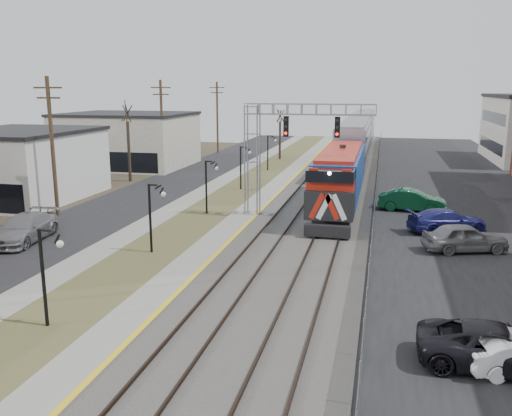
% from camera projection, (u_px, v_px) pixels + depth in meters
% --- Properties ---
extents(street_west, '(7.00, 120.00, 0.04)m').
position_uv_depth(street_west, '(152.00, 192.00, 48.64)').
color(street_west, black).
rests_on(street_west, ground).
extents(sidewalk, '(2.00, 120.00, 0.08)m').
position_uv_depth(sidewalk, '(199.00, 194.00, 47.64)').
color(sidewalk, gray).
rests_on(sidewalk, ground).
extents(grass_median, '(4.00, 120.00, 0.06)m').
position_uv_depth(grass_median, '(232.00, 196.00, 46.98)').
color(grass_median, brown).
rests_on(grass_median, ground).
extents(platform, '(2.00, 120.00, 0.24)m').
position_uv_depth(platform, '(266.00, 196.00, 46.29)').
color(platform, gray).
rests_on(platform, ground).
extents(ballast_bed, '(8.00, 120.00, 0.20)m').
position_uv_depth(ballast_bed, '(324.00, 199.00, 45.19)').
color(ballast_bed, '#595651').
rests_on(ballast_bed, ground).
extents(parking_lot, '(16.00, 120.00, 0.04)m').
position_uv_depth(parking_lot, '(477.00, 207.00, 42.54)').
color(parking_lot, black).
rests_on(parking_lot, ground).
extents(platform_edge, '(0.24, 120.00, 0.01)m').
position_uv_depth(platform_edge, '(276.00, 195.00, 46.07)').
color(platform_edge, gold).
rests_on(platform_edge, platform).
extents(track_near, '(1.58, 120.00, 0.15)m').
position_uv_depth(track_near, '(301.00, 196.00, 45.59)').
color(track_near, '#2D2119').
rests_on(track_near, ballast_bed).
extents(track_far, '(1.58, 120.00, 0.15)m').
position_uv_depth(track_far, '(342.00, 198.00, 44.82)').
color(track_far, '#2D2119').
rests_on(track_far, ballast_bed).
extents(train, '(3.00, 63.05, 5.33)m').
position_uv_depth(train, '(356.00, 142.00, 63.67)').
color(train, '#1446A3').
rests_on(train, ground).
extents(signal_gantry, '(9.00, 1.07, 8.15)m').
position_uv_depth(signal_gantry, '(276.00, 140.00, 37.95)').
color(signal_gantry, gray).
rests_on(signal_gantry, ground).
extents(lampposts, '(0.14, 62.14, 4.00)m').
position_uv_depth(lampposts, '(152.00, 218.00, 30.66)').
color(lampposts, black).
rests_on(lampposts, ground).
extents(utility_poles, '(0.28, 80.28, 10.00)m').
position_uv_depth(utility_poles, '(52.00, 148.00, 38.72)').
color(utility_poles, '#4C3823').
rests_on(utility_poles, ground).
extents(fence, '(0.04, 120.00, 1.60)m').
position_uv_depth(fence, '(376.00, 193.00, 44.10)').
color(fence, gray).
rests_on(fence, ground).
extents(bare_trees, '(12.30, 42.30, 5.95)m').
position_uv_depth(bare_trees, '(156.00, 157.00, 52.04)').
color(bare_trees, '#382D23').
rests_on(bare_trees, ground).
extents(car_lot_c, '(5.36, 2.62, 1.47)m').
position_uv_depth(car_lot_c, '(498.00, 348.00, 18.00)').
color(car_lot_c, black).
rests_on(car_lot_c, ground).
extents(car_lot_d, '(5.53, 3.93, 1.49)m').
position_uv_depth(car_lot_d, '(447.00, 221.00, 35.07)').
color(car_lot_d, navy).
rests_on(car_lot_d, ground).
extents(car_lot_e, '(5.08, 3.23, 1.61)m').
position_uv_depth(car_lot_e, '(465.00, 238.00, 30.89)').
color(car_lot_e, slate).
rests_on(car_lot_e, ground).
extents(car_lot_f, '(5.10, 2.22, 1.63)m').
position_uv_depth(car_lot_f, '(412.00, 201.00, 41.04)').
color(car_lot_f, '#0E4827').
rests_on(car_lot_f, ground).
extents(car_street_b, '(2.88, 5.80, 1.62)m').
position_uv_depth(car_street_b, '(24.00, 229.00, 32.88)').
color(car_street_b, gray).
rests_on(car_street_b, ground).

